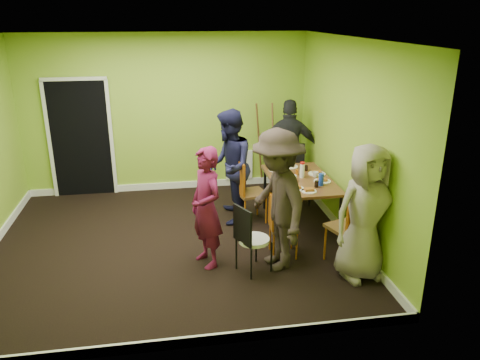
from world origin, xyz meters
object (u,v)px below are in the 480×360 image
at_px(chair_front_end, 353,223).
at_px(chair_left_near, 278,222).
at_px(person_front_end, 365,213).
at_px(dining_table, 300,182).
at_px(chair_bentwood, 250,236).
at_px(orange_bottle, 297,172).
at_px(person_back_end, 289,149).
at_px(chair_back_end, 293,161).
at_px(thermos, 302,171).
at_px(person_standing, 206,208).
at_px(person_left_near, 277,201).
at_px(easel, 271,146).
at_px(person_left_far, 229,167).
at_px(chair_left_far, 247,188).
at_px(blue_bottle, 321,179).

bearing_deg(chair_front_end, chair_left_near, 134.34).
xyz_separation_m(chair_left_near, person_front_end, (0.89, -0.68, 0.36)).
relative_size(dining_table, chair_bentwood, 1.66).
bearing_deg(orange_bottle, chair_front_end, -78.42).
height_order(orange_bottle, person_back_end, person_back_end).
bearing_deg(chair_bentwood, person_front_end, 50.95).
bearing_deg(orange_bottle, chair_back_end, 78.33).
relative_size(thermos, person_back_end, 0.12).
distance_m(chair_bentwood, person_standing, 0.65).
relative_size(chair_back_end, person_back_end, 0.57).
height_order(chair_bentwood, thermos, thermos).
height_order(chair_front_end, orange_bottle, chair_front_end).
bearing_deg(chair_left_near, chair_front_end, 66.84).
distance_m(chair_left_near, person_left_near, 0.50).
height_order(person_standing, person_left_near, person_left_near).
bearing_deg(chair_front_end, chair_back_end, 74.03).
xyz_separation_m(dining_table, person_left_near, (-0.65, -1.18, 0.21)).
relative_size(chair_bentwood, person_standing, 0.57).
bearing_deg(easel, chair_bentwood, -107.69).
bearing_deg(orange_bottle, person_left_far, 171.36).
xyz_separation_m(chair_bentwood, orange_bottle, (1.00, 1.45, 0.29)).
distance_m(dining_table, person_left_far, 1.10).
relative_size(chair_left_far, person_left_near, 0.55).
height_order(chair_left_near, person_back_end, person_back_end).
bearing_deg(person_front_end, chair_left_far, 111.49).
height_order(chair_bentwood, person_standing, person_standing).
distance_m(chair_left_near, chair_back_end, 2.12).
bearing_deg(chair_bentwood, thermos, 115.65).
xyz_separation_m(person_left_near, person_back_end, (0.81, 2.42, -0.05)).
relative_size(chair_left_far, chair_bentwood, 1.11).
bearing_deg(orange_bottle, thermos, -71.18).
distance_m(chair_left_far, chair_front_end, 1.90).
xyz_separation_m(thermos, person_back_end, (0.13, 1.20, 0.00)).
distance_m(chair_bentwood, person_left_near, 0.55).
bearing_deg(orange_bottle, person_left_near, -115.32).
xyz_separation_m(chair_left_far, orange_bottle, (0.77, -0.05, 0.23)).
xyz_separation_m(chair_front_end, person_front_end, (0.04, -0.25, 0.25)).
xyz_separation_m(chair_back_end, chair_front_end, (0.12, -2.41, -0.09)).
bearing_deg(blue_bottle, chair_bentwood, -142.21).
relative_size(chair_left_far, chair_back_end, 1.02).
distance_m(person_standing, person_left_near, 0.89).
bearing_deg(person_left_near, person_left_far, -176.46).
height_order(dining_table, chair_front_end, chair_front_end).
distance_m(dining_table, person_front_end, 1.63).
bearing_deg(person_left_near, person_back_end, 150.62).
relative_size(chair_back_end, person_left_near, 0.54).
relative_size(easel, person_front_end, 0.95).
bearing_deg(person_back_end, person_front_end, 106.36).
xyz_separation_m(chair_back_end, person_back_end, (-0.02, 0.17, 0.17)).
bearing_deg(chair_left_near, chair_back_end, 163.32).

